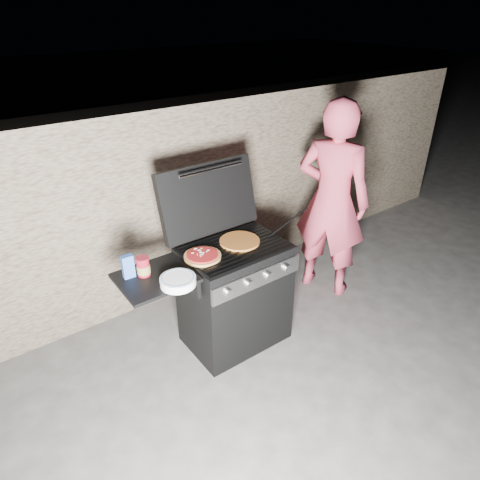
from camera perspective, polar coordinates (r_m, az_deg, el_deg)
ground at (r=3.80m, az=-0.62°, el=-12.83°), size 50.00×50.00×0.00m
stone_wall at (r=4.08m, az=-9.35°, el=4.99°), size 8.00×0.35×1.80m
gas_grill at (r=3.40m, az=-4.13°, el=-8.76°), size 1.34×0.79×0.91m
pizza_topped at (r=3.13m, az=-5.02°, el=-2.09°), size 0.35×0.35×0.03m
pizza_plain at (r=3.32m, az=-0.05°, el=-0.14°), size 0.39×0.39×0.02m
sauce_jar at (r=2.98m, az=-12.78°, el=-3.44°), size 0.10×0.10×0.14m
blue_carton at (r=2.98m, az=-14.71°, el=-3.44°), size 0.08×0.05×0.17m
plate_stack at (r=2.87m, az=-8.27°, el=-5.44°), size 0.31×0.31×0.06m
person at (r=4.05m, az=12.14°, el=5.12°), size 0.69×0.81×1.88m
tongs at (r=3.54m, az=6.48°, el=2.48°), size 0.51×0.10×0.10m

